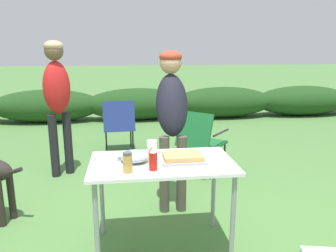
{
  "coord_description": "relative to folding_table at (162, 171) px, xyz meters",
  "views": [
    {
      "loc": [
        -0.26,
        -2.36,
        1.58
      ],
      "look_at": [
        0.12,
        0.54,
        0.89
      ],
      "focal_mm": 35.0,
      "sensor_mm": 36.0,
      "label": 1
    }
  ],
  "objects": [
    {
      "name": "mustard_bottle",
      "position": [
        -0.08,
        -0.1,
        0.15
      ],
      "size": [
        0.06,
        0.06,
        0.15
      ],
      "color": "yellow",
      "rests_on": "folding_table"
    },
    {
      "name": "shrub_hedge",
      "position": [
        0.0,
        5.03,
        -0.31
      ],
      "size": [
        14.4,
        0.9,
        0.71
      ],
      "color": "#1E4219",
      "rests_on": "ground"
    },
    {
      "name": "food_tray",
      "position": [
        0.16,
        0.0,
        0.1
      ],
      "size": [
        0.34,
        0.25,
        0.06
      ],
      "color": "#9E9EA3",
      "rests_on": "folding_table"
    },
    {
      "name": "plate_stack",
      "position": [
        -0.42,
        0.09,
        0.1
      ],
      "size": [
        0.21,
        0.21,
        0.04
      ],
      "primitive_type": "cylinder",
      "color": "white",
      "rests_on": "folding_table"
    },
    {
      "name": "standing_person_in_navy_coat",
      "position": [
        0.18,
        0.73,
        0.35
      ],
      "size": [
        0.32,
        0.45,
        1.57
      ],
      "rotation": [
        0.0,
        0.0,
        -0.02
      ],
      "color": "#4C473D",
      "rests_on": "ground"
    },
    {
      "name": "ground_plane",
      "position": [
        0.0,
        0.0,
        -0.66
      ],
      "size": [
        60.0,
        60.0,
        0.0
      ],
      "primitive_type": "plane",
      "color": "#4C7A3D"
    },
    {
      "name": "spice_jar",
      "position": [
        -0.26,
        -0.19,
        0.15
      ],
      "size": [
        0.07,
        0.07,
        0.15
      ],
      "color": "#B2893D",
      "rests_on": "folding_table"
    },
    {
      "name": "standing_person_in_olive_jacket",
      "position": [
        -1.09,
        1.75,
        0.4
      ],
      "size": [
        0.41,
        0.38,
        1.68
      ],
      "rotation": [
        0.0,
        0.0,
        0.57
      ],
      "color": "black",
      "rests_on": "ground"
    },
    {
      "name": "mixing_bowl",
      "position": [
        -0.21,
        0.03,
        0.12
      ],
      "size": [
        0.22,
        0.22,
        0.09
      ],
      "primitive_type": "ellipsoid",
      "color": "#99B2CC",
      "rests_on": "folding_table"
    },
    {
      "name": "camp_chair_near_hedge",
      "position": [
        -0.38,
        2.56,
        -0.2
      ],
      "size": [
        0.51,
        0.62,
        0.83
      ],
      "rotation": [
        0.0,
        0.0,
        0.06
      ],
      "color": "navy",
      "rests_on": "ground"
    },
    {
      "name": "paper_cup_stack",
      "position": [
        -0.06,
        0.15,
        0.14
      ],
      "size": [
        0.08,
        0.08,
        0.13
      ],
      "primitive_type": "cylinder",
      "color": "white",
      "rests_on": "folding_table"
    },
    {
      "name": "ketchup_bottle",
      "position": [
        -0.08,
        -0.17,
        0.16
      ],
      "size": [
        0.06,
        0.06,
        0.17
      ],
      "color": "red",
      "rests_on": "folding_table"
    },
    {
      "name": "folding_table",
      "position": [
        0.0,
        0.0,
        0.0
      ],
      "size": [
        1.1,
        0.64,
        0.74
      ],
      "color": "white",
      "rests_on": "ground"
    },
    {
      "name": "camp_chair_green_behind_table",
      "position": [
        0.66,
        1.55,
        -0.2
      ],
      "size": [
        0.74,
        0.75,
        0.83
      ],
      "rotation": [
        0.0,
        0.0,
        -0.73
      ],
      "color": "#19602D",
      "rests_on": "ground"
    }
  ]
}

